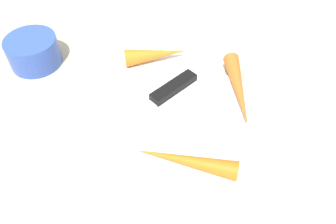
% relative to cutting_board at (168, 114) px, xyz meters
% --- Properties ---
extents(ground_plane, '(1.40, 1.40, 0.00)m').
position_rel_cutting_board_xyz_m(ground_plane, '(0.00, 0.00, -0.01)').
color(ground_plane, '#C6B793').
extents(cutting_board, '(0.36, 0.26, 0.01)m').
position_rel_cutting_board_xyz_m(cutting_board, '(0.00, 0.00, 0.00)').
color(cutting_board, white).
rests_on(cutting_board, ground_plane).
extents(knife, '(0.05, 0.20, 0.01)m').
position_rel_cutting_board_xyz_m(knife, '(0.02, -0.03, 0.01)').
color(knife, '#B7B7BC').
rests_on(knife, cutting_board).
extents(carrot_longest, '(0.12, 0.14, 0.03)m').
position_rel_cutting_board_xyz_m(carrot_longest, '(-0.07, -0.10, 0.02)').
color(carrot_longest, orange).
rests_on(carrot_longest, cutting_board).
extents(carrot_medium, '(0.14, 0.08, 0.03)m').
position_rel_cutting_board_xyz_m(carrot_medium, '(-0.08, 0.07, 0.02)').
color(carrot_medium, orange).
rests_on(carrot_medium, cutting_board).
extents(carrot_shortest, '(0.10, 0.10, 0.03)m').
position_rel_cutting_board_xyz_m(carrot_shortest, '(0.09, -0.09, 0.02)').
color(carrot_shortest, orange).
rests_on(carrot_shortest, cutting_board).
extents(small_bowl, '(0.09, 0.09, 0.05)m').
position_rel_cutting_board_xyz_m(small_bowl, '(0.27, 0.04, 0.02)').
color(small_bowl, '#3351B2').
rests_on(small_bowl, ground_plane).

